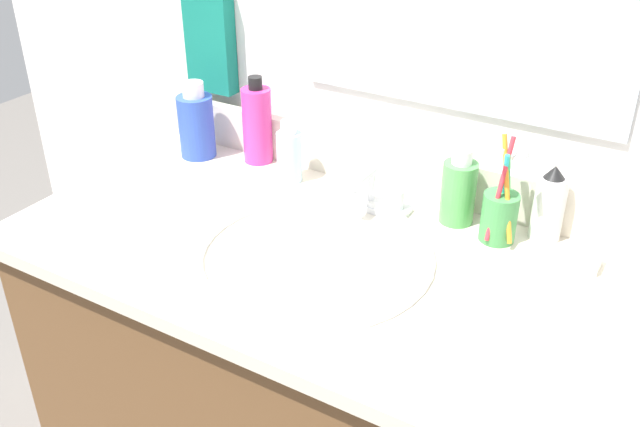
# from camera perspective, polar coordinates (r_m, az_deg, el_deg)

# --- Properties ---
(countertop) EXTENTS (1.08, 0.55, 0.03)m
(countertop) POSITION_cam_1_polar(r_m,az_deg,el_deg) (1.19, -0.01, -3.47)
(countertop) COLOR beige
(countertop) RESTS_ON vanity_cabinet
(backsplash) EXTENTS (1.08, 0.02, 0.09)m
(backsplash) POSITION_cam_1_polar(r_m,az_deg,el_deg) (1.37, 5.67, 3.79)
(backsplash) COLOR beige
(backsplash) RESTS_ON countertop
(back_wall) EXTENTS (2.18, 0.04, 1.30)m
(back_wall) POSITION_cam_1_polar(r_m,az_deg,el_deg) (1.52, 6.30, -2.49)
(back_wall) COLOR white
(back_wall) RESTS_ON ground_plane
(hand_towel) EXTENTS (0.11, 0.04, 0.22)m
(hand_towel) POSITION_cam_1_polar(r_m,az_deg,el_deg) (1.54, -8.83, 13.62)
(hand_towel) COLOR #147260
(sink_basin) EXTENTS (0.40, 0.40, 0.11)m
(sink_basin) POSITION_cam_1_polar(r_m,az_deg,el_deg) (1.18, -0.60, -4.73)
(sink_basin) COLOR white
(sink_basin) RESTS_ON countertop
(faucet) EXTENTS (0.16, 0.10, 0.08)m
(faucet) POSITION_cam_1_polar(r_m,az_deg,el_deg) (1.30, 3.86, 1.56)
(faucet) COLOR silver
(faucet) RESTS_ON countertop
(bottle_toner_green) EXTENTS (0.06, 0.06, 0.14)m
(bottle_toner_green) POSITION_cam_1_polar(r_m,az_deg,el_deg) (1.26, 11.08, 1.86)
(bottle_toner_green) COLOR #4C9E4C
(bottle_toner_green) RESTS_ON countertop
(bottle_lotion_white) EXTENTS (0.05, 0.05, 0.14)m
(bottle_lotion_white) POSITION_cam_1_polar(r_m,az_deg,el_deg) (1.25, 17.93, 0.63)
(bottle_lotion_white) COLOR white
(bottle_lotion_white) RESTS_ON countertop
(bottle_soap_pink) EXTENTS (0.06, 0.06, 0.18)m
(bottle_soap_pink) POSITION_cam_1_polar(r_m,az_deg,el_deg) (1.46, -5.07, 7.17)
(bottle_soap_pink) COLOR #D8338C
(bottle_soap_pink) RESTS_ON countertop
(bottle_gel_clear) EXTENTS (0.05, 0.05, 0.12)m
(bottle_gel_clear) POSITION_cam_1_polar(r_m,az_deg,el_deg) (1.39, -2.49, 4.76)
(bottle_gel_clear) COLOR silver
(bottle_gel_clear) RESTS_ON countertop
(bottle_shampoo_blue) EXTENTS (0.07, 0.07, 0.16)m
(bottle_shampoo_blue) POSITION_cam_1_polar(r_m,az_deg,el_deg) (1.51, -9.92, 7.12)
(bottle_shampoo_blue) COLOR #2D4CB2
(bottle_shampoo_blue) RESTS_ON countertop
(cup_green) EXTENTS (0.07, 0.08, 0.19)m
(cup_green) POSITION_cam_1_polar(r_m,az_deg,el_deg) (1.22, 14.26, 0.02)
(cup_green) COLOR #3F8C47
(cup_green) RESTS_ON countertop
(soap_bar) EXTENTS (0.06, 0.04, 0.02)m
(soap_bar) POSITION_cam_1_polar(r_m,az_deg,el_deg) (1.21, 20.15, -3.48)
(soap_bar) COLOR white
(soap_bar) RESTS_ON countertop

